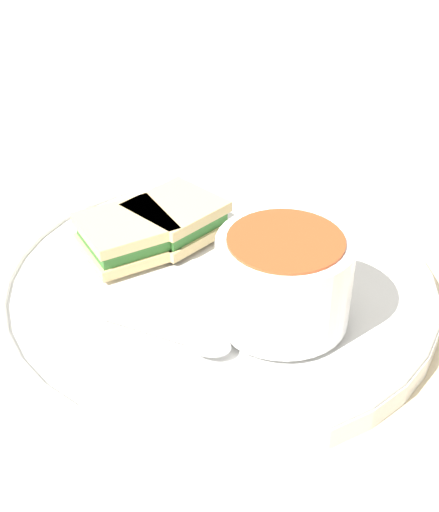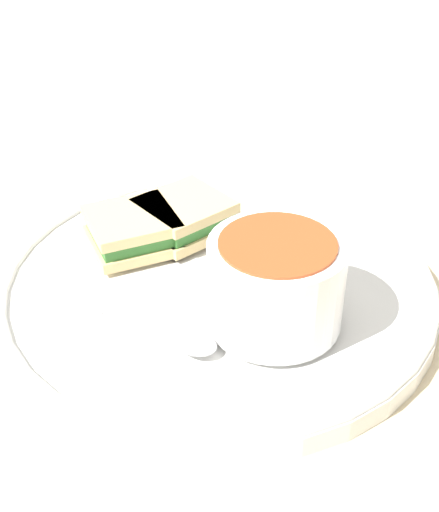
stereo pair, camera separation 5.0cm
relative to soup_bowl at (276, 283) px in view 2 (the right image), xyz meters
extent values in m
plane|color=beige|center=(-0.02, 0.07, -0.06)|extent=(2.40, 2.40, 0.00)
cylinder|color=white|center=(-0.02, 0.07, -0.05)|extent=(0.34, 0.34, 0.02)
torus|color=white|center=(-0.02, 0.07, -0.04)|extent=(0.34, 0.34, 0.01)
cylinder|color=white|center=(0.00, 0.00, -0.03)|extent=(0.05, 0.05, 0.01)
cylinder|color=white|center=(0.00, 0.00, 0.00)|extent=(0.10, 0.10, 0.07)
cylinder|color=#B74C23|center=(0.00, 0.00, 0.03)|extent=(0.08, 0.08, 0.01)
cube|color=silver|center=(-0.10, 0.03, -0.03)|extent=(0.05, 0.06, 0.00)
ellipsoid|color=silver|center=(-0.06, -0.01, -0.03)|extent=(0.04, 0.04, 0.01)
cube|color=#DBBC7F|center=(-0.03, 0.14, -0.03)|extent=(0.09, 0.09, 0.01)
cube|color=#33702D|center=(-0.03, 0.14, -0.02)|extent=(0.08, 0.08, 0.01)
cube|color=#DBBC7F|center=(-0.03, 0.14, -0.01)|extent=(0.09, 0.09, 0.01)
cube|color=#DBBC7F|center=(-0.08, 0.13, -0.03)|extent=(0.08, 0.07, 0.01)
cube|color=#33702D|center=(-0.08, 0.13, -0.02)|extent=(0.07, 0.07, 0.01)
cube|color=#DBBC7F|center=(-0.08, 0.13, -0.01)|extent=(0.08, 0.07, 0.01)
camera|label=1|loc=(-0.20, -0.36, 0.30)|focal=50.00mm
camera|label=2|loc=(-0.16, -0.37, 0.30)|focal=50.00mm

